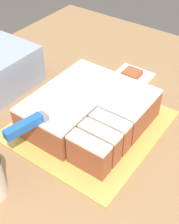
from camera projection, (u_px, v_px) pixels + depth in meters
countertop at (74, 217)px, 1.16m from camera, size 1.40×1.10×0.91m
cake_board at (90, 125)px, 0.87m from camera, size 0.39×0.37×0.01m
cake at (89, 111)px, 0.85m from camera, size 0.30×0.28×0.09m
knife at (41, 118)px, 0.75m from camera, size 0.33×0.09×0.02m
paper_napkin at (131, 77)px, 1.05m from camera, size 0.12×0.12×0.01m
brownie at (132, 74)px, 1.05m from camera, size 0.06×0.06×0.02m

